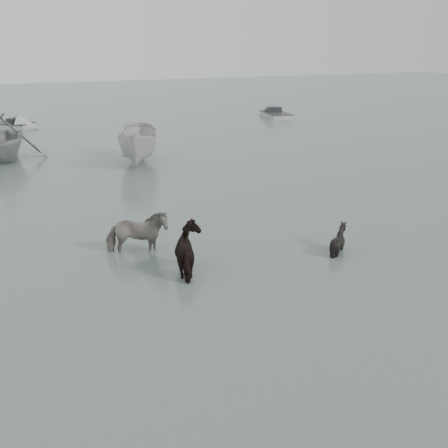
% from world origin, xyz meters
% --- Properties ---
extents(ground, '(140.00, 140.00, 0.00)m').
position_xyz_m(ground, '(0.00, 0.00, 0.00)').
color(ground, '#4D5B57').
rests_on(ground, ground).
extents(pony_pinto, '(1.99, 1.33, 1.54)m').
position_xyz_m(pony_pinto, '(-2.13, 1.80, 0.77)').
color(pony_pinto, black).
rests_on(pony_pinto, ground).
extents(pony_dark, '(1.58, 1.75, 1.54)m').
position_xyz_m(pony_dark, '(-1.08, -0.03, 0.77)').
color(pony_dark, black).
rests_on(pony_dark, ground).
extents(pony_black, '(1.06, 0.94, 1.15)m').
position_xyz_m(pony_black, '(3.30, -0.39, 0.58)').
color(pony_black, black).
rests_on(pony_black, ground).
extents(rowboat_trail, '(4.79, 5.37, 2.56)m').
position_xyz_m(rowboat_trail, '(-4.95, 17.28, 1.28)').
color(rowboat_trail, gray).
rests_on(rowboat_trail, ground).
extents(boat_small, '(3.46, 5.39, 1.95)m').
position_xyz_m(boat_small, '(1.20, 14.00, 0.98)').
color(boat_small, '#BBBAB6').
rests_on(boat_small, ground).
extents(skiff_port, '(2.32, 4.95, 0.75)m').
position_xyz_m(skiff_port, '(15.38, 25.98, 0.38)').
color(skiff_port, '#AAADAA').
rests_on(skiff_port, ground).
extents(skiff_mid, '(4.85, 4.13, 0.75)m').
position_xyz_m(skiff_mid, '(-4.35, 28.38, 0.38)').
color(skiff_mid, '#A1A4A1').
rests_on(skiff_mid, ground).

